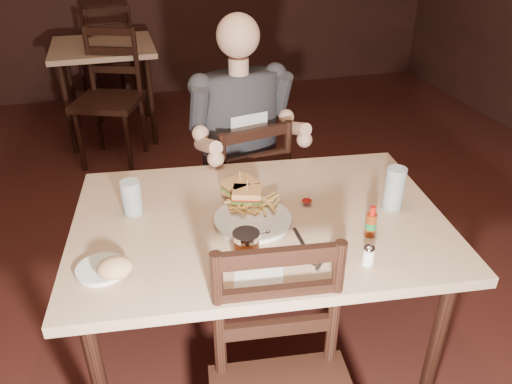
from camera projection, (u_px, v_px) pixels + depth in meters
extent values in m
plane|color=black|center=(218.00, 326.00, 2.39)|extent=(7.00, 7.00, 0.00)
cube|color=tan|center=(260.00, 222.00, 1.82)|extent=(1.42, 1.02, 0.04)
cylinder|color=black|center=(120.00, 261.00, 2.24)|extent=(0.05, 0.05, 0.73)
cylinder|color=black|center=(434.00, 352.00, 1.79)|extent=(0.05, 0.05, 0.73)
cylinder|color=black|center=(366.00, 238.00, 2.39)|extent=(0.05, 0.05, 0.73)
cube|color=tan|center=(102.00, 47.00, 4.01)|extent=(0.81, 0.81, 0.04)
cylinder|color=black|center=(68.00, 110.00, 3.86)|extent=(0.04, 0.04, 0.73)
cylinder|color=black|center=(71.00, 85.00, 4.39)|extent=(0.04, 0.04, 0.73)
cylinder|color=black|center=(152.00, 102.00, 4.01)|extent=(0.04, 0.04, 0.73)
cylinder|color=black|center=(145.00, 79.00, 4.54)|extent=(0.04, 0.04, 0.73)
cylinder|color=white|center=(253.00, 221.00, 1.78)|extent=(0.29, 0.29, 0.02)
ellipsoid|color=maroon|center=(307.00, 201.00, 1.87)|extent=(0.04, 0.04, 0.01)
cylinder|color=silver|center=(132.00, 198.00, 1.80)|extent=(0.08, 0.08, 0.13)
cylinder|color=silver|center=(394.00, 189.00, 1.83)|extent=(0.08, 0.08, 0.17)
cube|color=white|center=(259.00, 275.00, 1.53)|extent=(0.18, 0.17, 0.00)
cube|color=silver|center=(304.00, 246.00, 1.65)|extent=(0.02, 0.21, 0.01)
cube|color=silver|center=(325.00, 256.00, 1.60)|extent=(0.11, 0.13, 0.00)
cylinder|color=white|center=(102.00, 270.00, 1.54)|extent=(0.17, 0.17, 0.01)
ellipsoid|color=#DFA873|center=(115.00, 268.00, 1.49)|extent=(0.12, 0.10, 0.06)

